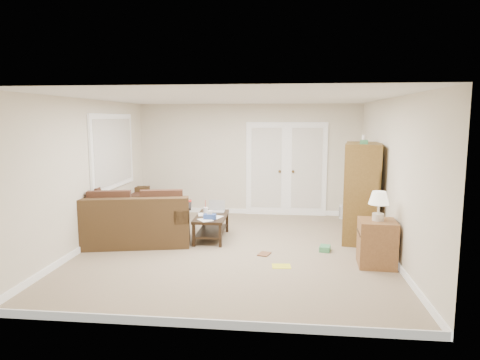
# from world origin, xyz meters

# --- Properties ---
(floor) EXTENTS (5.50, 5.50, 0.00)m
(floor) POSITION_xyz_m (0.00, 0.00, 0.00)
(floor) COLOR gray
(floor) RESTS_ON ground
(ceiling) EXTENTS (5.00, 5.50, 0.02)m
(ceiling) POSITION_xyz_m (0.00, 0.00, 2.50)
(ceiling) COLOR silver
(ceiling) RESTS_ON wall_back
(wall_left) EXTENTS (0.02, 5.50, 2.50)m
(wall_left) POSITION_xyz_m (-2.50, 0.00, 1.25)
(wall_left) COLOR silver
(wall_left) RESTS_ON floor
(wall_right) EXTENTS (0.02, 5.50, 2.50)m
(wall_right) POSITION_xyz_m (2.50, 0.00, 1.25)
(wall_right) COLOR silver
(wall_right) RESTS_ON floor
(wall_back) EXTENTS (5.00, 0.02, 2.50)m
(wall_back) POSITION_xyz_m (0.00, 2.75, 1.25)
(wall_back) COLOR silver
(wall_back) RESTS_ON floor
(wall_front) EXTENTS (5.00, 0.02, 2.50)m
(wall_front) POSITION_xyz_m (0.00, -2.75, 1.25)
(wall_front) COLOR silver
(wall_front) RESTS_ON floor
(baseboards) EXTENTS (5.00, 5.50, 0.10)m
(baseboards) POSITION_xyz_m (0.00, 0.00, 0.05)
(baseboards) COLOR white
(baseboards) RESTS_ON floor
(french_doors) EXTENTS (1.80, 0.05, 2.13)m
(french_doors) POSITION_xyz_m (0.85, 2.71, 1.04)
(french_doors) COLOR white
(french_doors) RESTS_ON floor
(window_left) EXTENTS (0.05, 1.92, 1.42)m
(window_left) POSITION_xyz_m (-2.46, 1.00, 1.55)
(window_left) COLOR white
(window_left) RESTS_ON wall_left
(sectional_sofa) EXTENTS (2.42, 2.95, 0.87)m
(sectional_sofa) POSITION_xyz_m (-2.14, 0.75, 0.34)
(sectional_sofa) COLOR #49331C
(sectional_sofa) RESTS_ON floor
(coffee_table) EXTENTS (0.56, 1.08, 0.73)m
(coffee_table) POSITION_xyz_m (-0.49, 0.60, 0.24)
(coffee_table) COLOR black
(coffee_table) RESTS_ON floor
(tv_armoire) EXTENTS (0.78, 1.18, 1.88)m
(tv_armoire) POSITION_xyz_m (2.20, 0.84, 0.88)
(tv_armoire) COLOR brown
(tv_armoire) RESTS_ON floor
(side_cabinet) EXTENTS (0.56, 0.56, 1.12)m
(side_cabinet) POSITION_xyz_m (2.20, -0.57, 0.40)
(side_cabinet) COLOR brown
(side_cabinet) RESTS_ON floor
(space_heater) EXTENTS (0.14, 0.13, 0.30)m
(space_heater) POSITION_xyz_m (2.09, 2.45, 0.15)
(space_heater) COLOR white
(space_heater) RESTS_ON floor
(floor_magazine) EXTENTS (0.29, 0.24, 0.01)m
(floor_magazine) POSITION_xyz_m (0.80, -0.76, 0.00)
(floor_magazine) COLOR yellow
(floor_magazine) RESTS_ON floor
(floor_greenbox) EXTENTS (0.21, 0.25, 0.09)m
(floor_greenbox) POSITION_xyz_m (1.50, 0.06, 0.04)
(floor_greenbox) COLOR #44955E
(floor_greenbox) RESTS_ON floor
(floor_book) EXTENTS (0.23, 0.27, 0.02)m
(floor_book) POSITION_xyz_m (0.43, -0.20, 0.01)
(floor_book) COLOR brown
(floor_book) RESTS_ON floor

